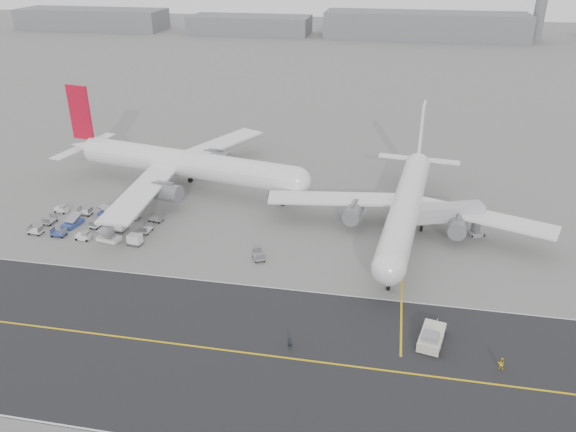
% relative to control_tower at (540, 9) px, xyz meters
% --- Properties ---
extents(ground, '(700.00, 700.00, 0.00)m').
position_rel_control_tower_xyz_m(ground, '(-100.00, -265.00, -16.25)').
color(ground, gray).
rests_on(ground, ground).
extents(taxiway, '(220.00, 59.00, 0.03)m').
position_rel_control_tower_xyz_m(taxiway, '(-94.98, -282.98, -16.24)').
color(taxiway, '#262628').
rests_on(taxiway, ground).
extents(horizon_buildings, '(520.00, 28.00, 28.00)m').
position_rel_control_tower_xyz_m(horizon_buildings, '(-70.00, -5.00, -16.25)').
color(horizon_buildings, slate).
rests_on(horizon_buildings, ground).
extents(control_tower, '(7.00, 7.00, 31.25)m').
position_rel_control_tower_xyz_m(control_tower, '(0.00, 0.00, 0.00)').
color(control_tower, slate).
rests_on(control_tower, ground).
extents(airliner_a, '(58.82, 57.64, 20.49)m').
position_rel_control_tower_xyz_m(airliner_a, '(-117.47, -232.23, -10.35)').
color(airliner_a, white).
rests_on(airliner_a, ground).
extents(airliner_b, '(52.54, 53.38, 18.44)m').
position_rel_control_tower_xyz_m(airliner_b, '(-69.72, -243.12, -10.94)').
color(airliner_b, white).
rests_on(airliner_b, ground).
extents(pushback_tug, '(4.16, 8.12, 2.29)m').
position_rel_control_tower_xyz_m(pushback_tug, '(-66.05, -276.31, -15.31)').
color(pushback_tug, beige).
rests_on(pushback_tug, ground).
extents(jet_bridge, '(17.33, 8.85, 6.55)m').
position_rel_control_tower_xyz_m(jet_bridge, '(-63.76, -245.10, -11.69)').
color(jet_bridge, gray).
rests_on(jet_bridge, ground).
extents(gse_cluster, '(29.60, 20.42, 2.06)m').
position_rel_control_tower_xyz_m(gse_cluster, '(-127.05, -253.22, -16.25)').
color(gse_cluster, gray).
rests_on(gse_cluster, ground).
extents(stray_dolly, '(2.69, 3.14, 1.65)m').
position_rel_control_tower_xyz_m(stray_dolly, '(-94.08, -259.09, -16.25)').
color(stray_dolly, silver).
rests_on(stray_dolly, ground).
extents(ground_crew_a, '(0.78, 0.63, 1.86)m').
position_rel_control_tower_xyz_m(ground_crew_a, '(-84.55, -281.08, -15.33)').
color(ground_crew_a, black).
rests_on(ground_crew_a, ground).
extents(ground_crew_b, '(0.95, 0.78, 1.77)m').
position_rel_control_tower_xyz_m(ground_crew_b, '(-57.62, -279.94, -15.37)').
color(ground_crew_b, yellow).
rests_on(ground_crew_b, ground).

